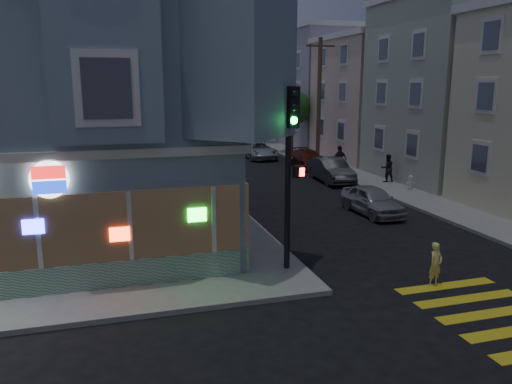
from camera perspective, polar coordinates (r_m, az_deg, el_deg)
name	(u,v)px	position (r m, az deg, el deg)	size (l,w,h in m)	color
ground	(250,345)	(11.97, -0.71, -17.07)	(120.00, 120.00, 0.00)	black
sidewalk_ne	(451,159)	(42.34, 21.40, 3.49)	(24.00, 42.00, 0.15)	gray
corner_building	(18,85)	(21.28, -25.52, 10.93)	(14.60, 14.60, 11.40)	gray
row_house_b	(484,92)	(34.31, 24.58, 10.34)	(12.00, 8.60, 10.50)	#A0AB94
row_house_c	(402,100)	(41.58, 16.31, 10.04)	(12.00, 8.60, 9.00)	beige
row_house_d	(350,89)	(49.39, 10.66, 11.44)	(12.00, 8.60, 10.50)	#938D9C
utility_pole	(319,99)	(37.16, 7.21, 10.45)	(2.20, 0.30, 9.00)	#4C3826
street_tree_near	(292,108)	(42.82, 4.18, 9.57)	(3.00, 3.00, 5.30)	#4C3826
street_tree_far	(264,104)	(50.39, 0.95, 9.99)	(3.00, 3.00, 5.30)	#4C3826
running_child	(436,264)	(15.78, 19.84, -7.76)	(0.48, 0.32, 1.32)	#EDE179
pedestrian_a	(387,168)	(30.77, 14.77, 2.65)	(0.80, 0.63, 1.65)	black
pedestrian_b	(340,160)	(32.50, 9.54, 3.59)	(1.11, 0.46, 1.89)	#25222A
parked_car_a	(372,200)	(23.48, 13.14, -0.93)	(1.55, 3.85, 1.31)	#AAACB2
parked_car_b	(331,170)	(30.85, 8.60, 2.49)	(1.56, 4.47, 1.47)	#36393B
parked_car_c	(308,159)	(35.81, 5.96, 3.75)	(1.81, 4.46, 1.29)	maroon
parked_car_d	(259,150)	(40.30, 0.36, 4.78)	(2.22, 4.81, 1.34)	#AFB3BA
traffic_signal	(291,148)	(15.02, 3.98, 5.04)	(0.72, 0.64, 5.68)	black
fire_hydrant	(410,182)	(28.81, 17.23, 1.08)	(0.47, 0.27, 0.82)	silver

